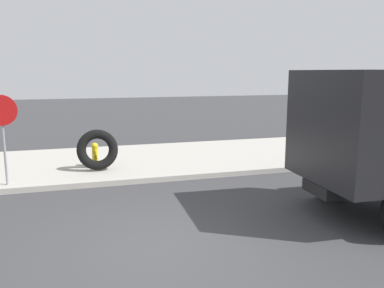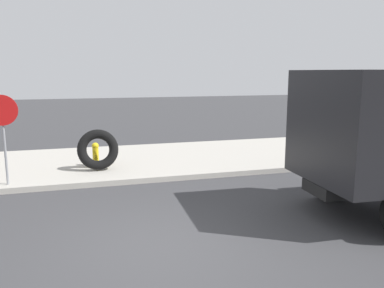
# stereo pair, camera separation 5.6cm
# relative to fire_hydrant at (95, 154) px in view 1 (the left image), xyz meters

# --- Properties ---
(ground_plane) EXTENTS (80.00, 80.00, 0.00)m
(ground_plane) POSITION_rel_fire_hydrant_xyz_m (0.85, -5.79, -0.53)
(ground_plane) COLOR #38383A
(sidewalk_curb) EXTENTS (36.00, 5.00, 0.15)m
(sidewalk_curb) POSITION_rel_fire_hydrant_xyz_m (0.85, 0.71, -0.46)
(sidewalk_curb) COLOR #ADA89E
(sidewalk_curb) RESTS_ON ground
(fire_hydrant) EXTENTS (0.21, 0.47, 0.72)m
(fire_hydrant) POSITION_rel_fire_hydrant_xyz_m (0.00, 0.00, 0.00)
(fire_hydrant) COLOR yellow
(fire_hydrant) RESTS_ON sidewalk_curb
(loose_tire) EXTENTS (1.18, 0.50, 1.20)m
(loose_tire) POSITION_rel_fire_hydrant_xyz_m (0.05, -0.50, 0.22)
(loose_tire) COLOR black
(loose_tire) RESTS_ON sidewalk_curb
(stop_sign) EXTENTS (0.76, 0.08, 2.27)m
(stop_sign) POSITION_rel_fire_hydrant_xyz_m (-2.24, -1.44, 1.19)
(stop_sign) COLOR gray
(stop_sign) RESTS_ON sidewalk_curb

